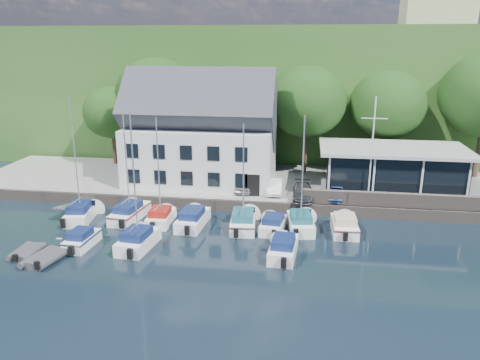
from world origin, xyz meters
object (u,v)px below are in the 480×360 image
Objects in this scene: dinghy_1 at (46,257)px; boat_r1_1 at (127,167)px; car_white at (275,186)px; boat_r2_3 at (283,246)px; car_blue at (337,192)px; boat_r1_4 at (243,174)px; harbor_building at (201,138)px; boat_r1_0 at (76,165)px; boat_r1_7 at (344,224)px; car_dgrey at (302,192)px; dinghy_0 at (27,251)px; boat_r1_6 at (303,174)px; boat_r1_5 at (273,223)px; club_pavilion at (392,169)px; boat_r2_0 at (82,238)px; car_silver at (246,184)px; boat_r1_3 at (193,217)px; flagpole at (372,150)px; boat_r1_2 at (159,175)px; boat_r2_1 at (135,187)px.

boat_r1_1 is at bearing 83.13° from dinghy_1.
car_white is 0.66× the size of boat_r2_3.
car_blue is 10.95m from boat_r2_3.
boat_r1_1 is at bearing 172.39° from boat_r1_4.
harbor_building is 12.51m from boat_r1_0.
boat_r1_7 is 21.92m from dinghy_1.
boat_r2_3 is 1.82× the size of dinghy_1.
boat_r1_0 reaches higher than car_dgrey.
car_dgrey is 22.51m from dinghy_0.
boat_r1_6 is (9.93, -8.84, -0.78)m from harbor_building.
dinghy_0 is at bearing -150.70° from boat_r1_5.
club_pavilion is 23.75m from boat_r1_1.
boat_r1_4 is at bearing 28.45° from boat_r2_0.
boat_r1_3 is at bearing -109.93° from car_silver.
boat_r2_0 is (-21.35, -10.44, -4.83)m from flagpole.
boat_r1_3 is at bearing 38.76° from boat_r2_0.
club_pavilion is 4.79× the size of dinghy_0.
boat_r1_1 is at bearing 79.23° from boat_r2_0.
boat_r1_1 is at bearing -163.80° from car_dgrey.
car_white is at bearing 101.22° from boat_r2_3.
boat_r1_7 is at bearing -119.23° from club_pavilion.
dinghy_0 is (-22.22, -7.36, -0.40)m from boat_r1_7.
boat_r1_4 reaches higher than boat_r1_2.
boat_r1_6 is at bearing -2.50° from boat_r1_4.
boat_r1_0 reaches higher than dinghy_1.
boat_r2_1 is (-0.17, -4.82, 0.46)m from boat_r1_2.
car_dgrey is 0.47× the size of boat_r1_4.
car_white is at bearing 34.03° from boat_r1_2.
boat_r1_2 is (-19.42, -8.62, 1.10)m from club_pavilion.
boat_r1_3 reaches higher than boat_r2_0.
club_pavilion is at bearing 29.73° from dinghy_0.
harbor_building is at bearing 130.49° from boat_r1_6.
boat_r1_7 is (5.51, 0.47, 0.05)m from boat_r1_5.
boat_r1_4 is 8.54m from boat_r2_1.
boat_r2_1 is (-1.59, -13.94, -0.73)m from harbor_building.
boat_r1_1 reaches higher than boat_r1_3.
car_dgrey is 5.99m from boat_r1_7.
boat_r1_4 is 6.92m from boat_r2_3.
boat_r1_5 is (-7.81, -5.48, -4.84)m from flagpole.
harbor_building is 2.90× the size of boat_r1_5.
flagpole is at bearing 6.74° from car_blue.
car_dgrey is (2.56, -1.33, -0.02)m from car_white.
car_silver is 8.67m from boat_r1_6.
harbor_building is at bearing 39.15° from boat_r1_0.
boat_r1_5 is at bearing 2.80° from boat_r1_1.
harbor_building is 3.73× the size of car_white.
harbor_building reaches higher than car_blue.
dinghy_1 is at bearing -149.89° from flagpole.
dinghy_1 is at bearing -146.62° from club_pavilion.
flagpole reaches higher than boat_r1_5.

